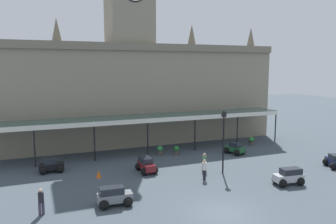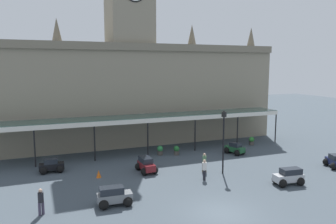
# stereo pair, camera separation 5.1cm
# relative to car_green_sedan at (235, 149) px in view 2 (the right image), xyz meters

# --- Properties ---
(ground_plane) EXTENTS (140.00, 140.00, 0.00)m
(ground_plane) POSITION_rel_car_green_sedan_xyz_m (-8.58, -11.76, -0.50)
(ground_plane) COLOR #3F4A52
(station_building) EXTENTS (35.26, 5.80, 21.39)m
(station_building) POSITION_rel_car_green_sedan_xyz_m (-8.58, 9.14, 6.33)
(station_building) COLOR gray
(station_building) RESTS_ON ground
(entrance_canopy) EXTENTS (32.14, 3.26, 3.88)m
(entrance_canopy) POSITION_rel_car_green_sedan_xyz_m (-8.58, 4.02, 3.23)
(entrance_canopy) COLOR #38564C
(entrance_canopy) RESTS_ON ground
(car_green_sedan) EXTENTS (1.91, 2.22, 1.19)m
(car_green_sedan) POSITION_rel_car_green_sedan_xyz_m (0.00, 0.00, 0.00)
(car_green_sedan) COLOR #1E512D
(car_green_sedan) RESTS_ON ground
(car_maroon_estate) EXTENTS (1.60, 2.29, 1.27)m
(car_maroon_estate) POSITION_rel_car_green_sedan_xyz_m (-10.40, -2.29, 0.06)
(car_maroon_estate) COLOR maroon
(car_maroon_estate) RESTS_ON ground
(car_silver_estate) EXTENTS (2.34, 1.71, 1.27)m
(car_silver_estate) POSITION_rel_car_green_sedan_xyz_m (-1.18, -9.29, 0.06)
(car_silver_estate) COLOR #B2B5BA
(car_silver_estate) RESTS_ON ground
(car_navy_sedan) EXTENTS (1.93, 2.23, 1.19)m
(car_navy_sedan) POSITION_rel_car_green_sedan_xyz_m (5.72, -7.37, 0.00)
(car_navy_sedan) COLOR #19214C
(car_navy_sedan) RESTS_ON ground
(car_black_sedan) EXTENTS (2.07, 1.55, 1.19)m
(car_black_sedan) POSITION_rel_car_green_sedan_xyz_m (-17.96, 0.65, 0.00)
(car_black_sedan) COLOR black
(car_black_sedan) RESTS_ON ground
(car_grey_estate) EXTENTS (2.30, 1.63, 1.27)m
(car_grey_estate) POSITION_rel_car_green_sedan_xyz_m (-14.51, -8.18, 0.06)
(car_grey_estate) COLOR slate
(car_grey_estate) RESTS_ON ground
(pedestrian_beside_cars) EXTENTS (0.37, 0.34, 1.67)m
(pedestrian_beside_cars) POSITION_rel_car_green_sedan_xyz_m (-5.80, -4.22, 0.41)
(pedestrian_beside_cars) COLOR brown
(pedestrian_beside_cars) RESTS_ON ground
(pedestrian_near_entrance) EXTENTS (0.34, 0.38, 1.67)m
(pedestrian_near_entrance) POSITION_rel_car_green_sedan_xyz_m (-6.71, -5.94, 0.41)
(pedestrian_near_entrance) COLOR black
(pedestrian_near_entrance) RESTS_ON ground
(pedestrian_crossing_forecourt) EXTENTS (0.37, 0.34, 1.67)m
(pedestrian_crossing_forecourt) POSITION_rel_car_green_sedan_xyz_m (-18.95, -7.92, 0.41)
(pedestrian_crossing_forecourt) COLOR #3F384C
(pedestrian_crossing_forecourt) RESTS_ON ground
(victorian_lamppost) EXTENTS (0.30, 0.30, 5.42)m
(victorian_lamppost) POSITION_rel_car_green_sedan_xyz_m (-4.50, -5.11, 2.83)
(victorian_lamppost) COLOR black
(victorian_lamppost) RESTS_ON ground
(traffic_cone) EXTENTS (0.40, 0.40, 0.62)m
(traffic_cone) POSITION_rel_car_green_sedan_xyz_m (-14.46, -2.27, -0.19)
(traffic_cone) COLOR orange
(traffic_cone) RESTS_ON ground
(planter_near_kerb) EXTENTS (0.60, 0.60, 0.96)m
(planter_near_kerb) POSITION_rel_car_green_sedan_xyz_m (-7.36, 2.46, -0.01)
(planter_near_kerb) COLOR #47423D
(planter_near_kerb) RESTS_ON ground
(planter_by_canopy) EXTENTS (0.60, 0.60, 0.96)m
(planter_by_canopy) POSITION_rel_car_green_sedan_xyz_m (-5.81, 1.83, -0.01)
(planter_by_canopy) COLOR #47423D
(planter_by_canopy) RESTS_ON ground
(planter_forecourt_centre) EXTENTS (0.60, 0.60, 0.96)m
(planter_forecourt_centre) POSITION_rel_car_green_sedan_xyz_m (3.98, 2.65, -0.01)
(planter_forecourt_centre) COLOR #47423D
(planter_forecourt_centre) RESTS_ON ground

